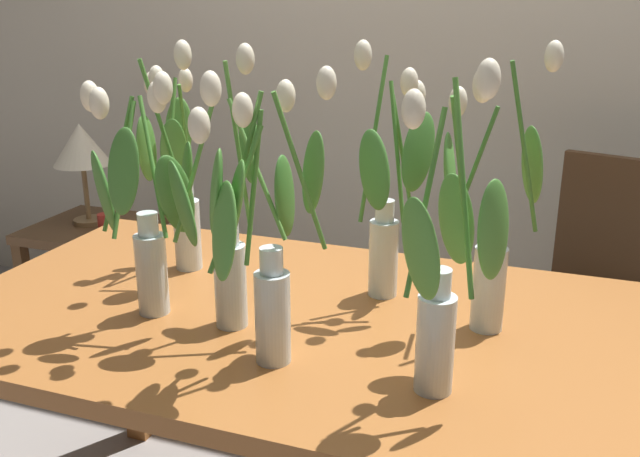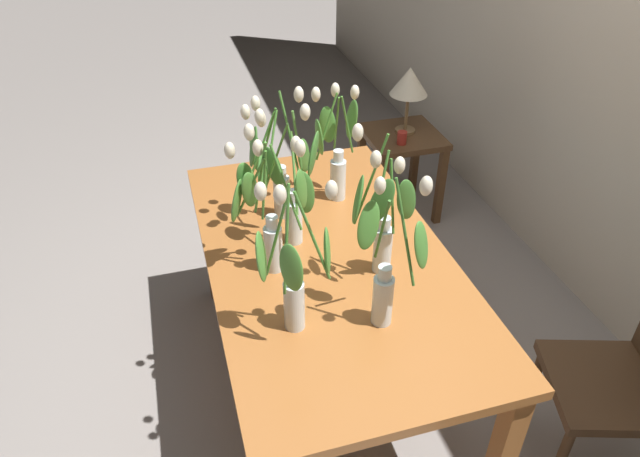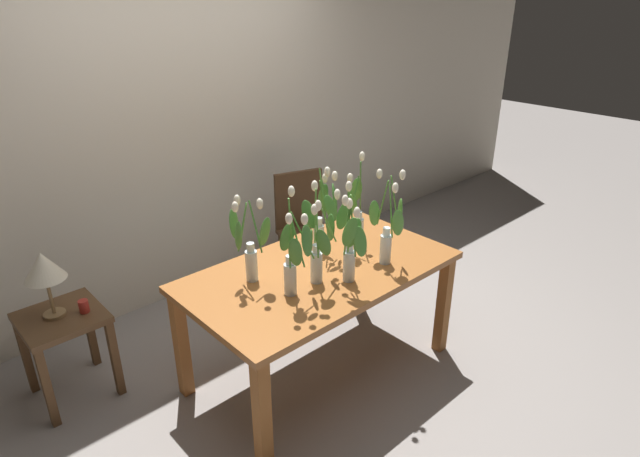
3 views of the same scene
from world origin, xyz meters
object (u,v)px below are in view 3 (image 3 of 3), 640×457
(tulip_vase_4, at_px, (249,248))
(pillar_candle, at_px, (84,306))
(dining_chair, at_px, (304,224))
(tulip_vase_2, at_px, (323,220))
(tulip_vase_5, at_px, (350,245))
(tulip_vase_0, at_px, (388,231))
(table_lamp, at_px, (43,268))
(tulip_vase_6, at_px, (319,247))
(tulip_vase_3, at_px, (295,257))
(side_table, at_px, (64,332))
(tulip_vase_1, at_px, (357,218))
(dining_table, at_px, (320,282))

(tulip_vase_4, bearing_deg, pillar_candle, 138.86)
(dining_chair, xyz_separation_m, pillar_candle, (-1.78, -0.13, 0.06))
(tulip_vase_2, height_order, tulip_vase_5, tulip_vase_2)
(tulip_vase_0, bearing_deg, table_lamp, 145.89)
(tulip_vase_6, relative_size, table_lamp, 1.46)
(table_lamp, bearing_deg, tulip_vase_6, -40.30)
(tulip_vase_4, distance_m, tulip_vase_5, 0.55)
(tulip_vase_0, height_order, dining_chair, tulip_vase_0)
(tulip_vase_2, relative_size, tulip_vase_3, 1.00)
(tulip_vase_2, bearing_deg, tulip_vase_5, -111.47)
(side_table, relative_size, pillar_candle, 7.33)
(tulip_vase_6, bearing_deg, dining_chair, 52.78)
(tulip_vase_2, distance_m, tulip_vase_3, 0.53)
(dining_chair, bearing_deg, tulip_vase_5, -119.87)
(tulip_vase_4, distance_m, dining_chair, 1.37)
(tulip_vase_6, bearing_deg, tulip_vase_5, -46.03)
(tulip_vase_0, height_order, tulip_vase_1, tulip_vase_1)
(tulip_vase_2, xyz_separation_m, tulip_vase_3, (-0.45, -0.27, 0.01))
(tulip_vase_3, distance_m, dining_chair, 1.49)
(tulip_vase_0, relative_size, side_table, 1.06)
(tulip_vase_1, bearing_deg, tulip_vase_2, 163.08)
(tulip_vase_2, height_order, dining_chair, tulip_vase_2)
(tulip_vase_2, bearing_deg, tulip_vase_6, -136.81)
(tulip_vase_5, distance_m, table_lamp, 1.67)
(tulip_vase_5, bearing_deg, tulip_vase_1, 38.99)
(tulip_vase_0, height_order, side_table, tulip_vase_0)
(tulip_vase_2, bearing_deg, tulip_vase_3, -149.18)
(tulip_vase_1, bearing_deg, table_lamp, 154.24)
(dining_table, xyz_separation_m, dining_chair, (0.67, 0.92, -0.12))
(dining_chair, relative_size, pillar_candle, 12.40)
(dining_table, bearing_deg, side_table, 145.45)
(tulip_vase_4, bearing_deg, tulip_vase_6, -42.51)
(tulip_vase_0, relative_size, tulip_vase_3, 1.00)
(pillar_candle, bearing_deg, tulip_vase_6, -41.53)
(tulip_vase_2, relative_size, table_lamp, 1.47)
(tulip_vase_1, xyz_separation_m, tulip_vase_5, (-0.37, -0.30, 0.04))
(side_table, bearing_deg, tulip_vase_5, -40.87)
(tulip_vase_1, xyz_separation_m, tulip_vase_3, (-0.68, -0.20, 0.04))
(tulip_vase_1, bearing_deg, tulip_vase_3, -163.60)
(dining_table, distance_m, tulip_vase_0, 0.50)
(dining_table, height_order, tulip_vase_3, tulip_vase_3)
(tulip_vase_1, relative_size, dining_chair, 0.63)
(dining_table, distance_m, dining_chair, 1.15)
(dining_table, distance_m, tulip_vase_6, 0.34)
(side_table, xyz_separation_m, pillar_candle, (0.12, -0.06, 0.16))
(tulip_vase_1, bearing_deg, side_table, 154.51)
(dining_table, bearing_deg, tulip_vase_4, 158.41)
(dining_chair, bearing_deg, tulip_vase_3, -132.71)
(side_table, bearing_deg, tulip_vase_4, -39.49)
(dining_table, height_order, tulip_vase_4, tulip_vase_4)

